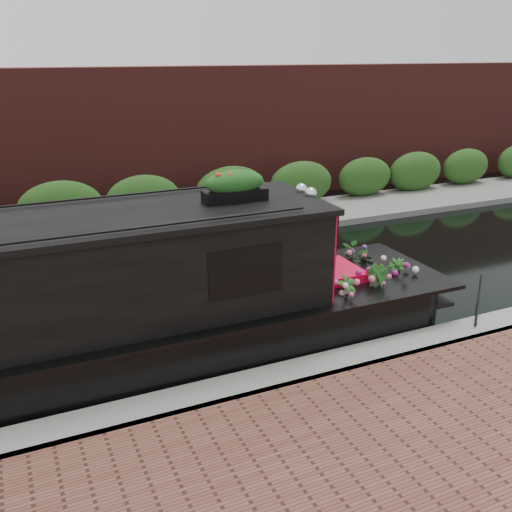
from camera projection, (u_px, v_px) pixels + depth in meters
name	position (u px, v px, depth m)	size (l,w,h in m)	color
ground	(219.00, 297.00, 10.83)	(80.00, 80.00, 0.00)	black
near_bank_coping	(303.00, 384.00, 8.00)	(40.00, 0.60, 0.50)	gray
far_bank_path	(160.00, 236.00, 14.43)	(40.00, 2.40, 0.34)	slate
far_hedge	(151.00, 226.00, 15.20)	(40.00, 1.10, 2.80)	#234918
far_brick_wall	(133.00, 208.00, 17.00)	(40.00, 1.00, 8.00)	#55201C
narrowboat	(12.00, 331.00, 7.58)	(12.87, 2.36, 3.03)	black
rope_fender	(417.00, 295.00, 10.46)	(0.37, 0.37, 0.41)	olive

